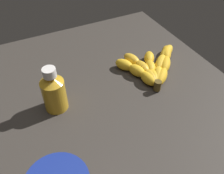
# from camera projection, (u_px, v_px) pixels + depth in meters

# --- Properties ---
(ground_plane) EXTENTS (0.89, 0.71, 0.05)m
(ground_plane) POSITION_uv_depth(u_px,v_px,m) (115.00, 114.00, 0.63)
(ground_plane) COLOR #38332D
(banana_bunch) EXTENTS (0.18, 0.23, 0.03)m
(banana_bunch) POSITION_uv_depth(u_px,v_px,m) (152.00, 66.00, 0.72)
(banana_bunch) COLOR gold
(banana_bunch) RESTS_ON ground_plane
(honey_bottle) EXTENTS (0.06, 0.06, 0.13)m
(honey_bottle) POSITION_uv_depth(u_px,v_px,m) (54.00, 91.00, 0.58)
(honey_bottle) COLOR gold
(honey_bottle) RESTS_ON ground_plane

